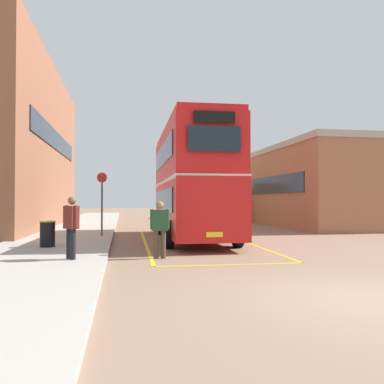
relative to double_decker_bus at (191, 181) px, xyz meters
The scene contains 11 objects.
ground_plane 4.55m from the double_decker_bus, 71.69° to the left, with size 135.60×135.60×0.00m, color #846651.
sidewalk_left 8.38m from the double_decker_bus, 131.48° to the left, with size 4.00×57.60×0.14m, color #A39E93.
brick_building_left 13.16m from the double_decker_bus, 137.48° to the left, with size 5.34×19.37×9.67m.
depot_building_right 13.03m from the double_decker_bus, 38.07° to the left, with size 7.26×12.83×5.24m.
double_decker_bus is the anchor object (origin of this frame).
single_deck_bus 17.58m from the double_decker_bus, 75.65° to the left, with size 3.42×9.37×3.02m.
pedestrian_boarding 5.91m from the double_decker_bus, 108.69° to the right, with size 0.56×0.24×1.66m.
pedestrian_waiting_near 7.58m from the double_decker_bus, 124.56° to the right, with size 0.45×0.51×1.65m.
litter_bin 6.45m from the double_decker_bus, 150.38° to the right, with size 0.51×0.51×0.86m.
bus_stop_sign 3.98m from the double_decker_bus, 164.98° to the left, with size 0.44×0.10×2.77m.
bay_marking_yellow 3.12m from the double_decker_bus, 90.49° to the right, with size 4.33×11.93×0.01m.
Camera 1 is at (-4.09, -6.46, 1.69)m, focal length 38.26 mm.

